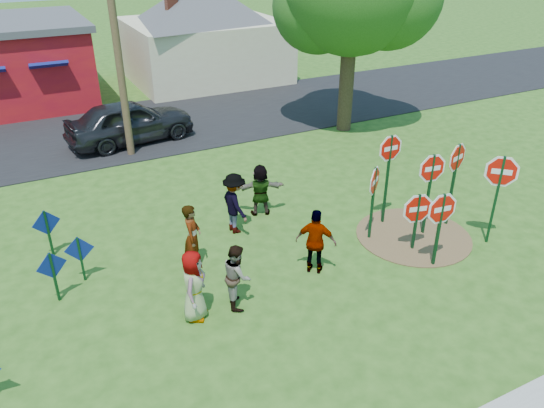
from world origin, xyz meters
The scene contains 22 objects.
ground centered at (0.00, 0.00, 0.00)m, with size 120.00×120.00×0.00m, color #295117.
road centered at (0.00, 11.50, 0.02)m, with size 120.00×7.50×0.04m, color black.
dirt_patch centered at (4.50, -1.00, 0.01)m, with size 3.20×3.20×0.03m, color brown.
cream_house centered at (5.50, 18.00, 2.92)m, with size 9.40×9.40×6.50m.
stop_sign_a centered at (4.00, -2.35, 1.48)m, with size 1.10×0.14×2.20m.
stop_sign_b centered at (4.20, 0.03, 2.08)m, with size 1.03×0.07×2.86m.
stop_sign_c centered at (4.84, -1.00, 1.78)m, with size 1.08×0.18×2.56m.
stop_sign_d centered at (5.80, -0.91, 1.91)m, with size 1.06×0.33×2.66m.
stop_sign_e centered at (4.03, -1.51, 1.15)m, with size 1.10×0.28×1.80m.
stop_sign_f centered at (6.11, -2.16, 1.93)m, with size 0.87×0.80×2.71m.
stop_sign_g centered at (3.32, -0.52, 1.58)m, with size 0.86×0.63×2.30m.
blue_diamond_b centered at (-4.81, 0.53, 0.81)m, with size 0.68×0.19×1.31m.
blue_diamond_c centered at (-4.13, 1.07, 0.76)m, with size 0.69×0.10×1.24m.
blue_diamond_d centered at (-4.68, 2.61, 0.83)m, with size 0.72×0.17×1.35m.
person_a centered at (-2.15, -1.50, 0.85)m, with size 0.83×0.54×1.70m, color #404C8C.
person_b centered at (-1.51, 0.39, 0.89)m, with size 0.65×0.42×1.77m, color #267570.
person_c centered at (-1.12, -1.50, 0.78)m, with size 0.76×0.59×1.57m, color #95573B.
person_d centered at (0.15, 1.55, 0.89)m, with size 1.15×0.66×1.78m, color #2F2E33.
person_e centered at (1.13, -1.20, 0.87)m, with size 1.02×0.43×1.74m, color #512B58.
person_f centered at (1.24, 2.15, 0.80)m, with size 1.48×0.47×1.60m, color #1D572C.
suv centered at (-0.75, 9.89, 0.89)m, with size 2.00×4.98×1.70m, color #303035.
utility_pole centered at (-1.12, 8.61, 4.61)m, with size 2.06×0.82×8.75m.
Camera 1 is at (-4.89, -10.59, 7.78)m, focal length 35.00 mm.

